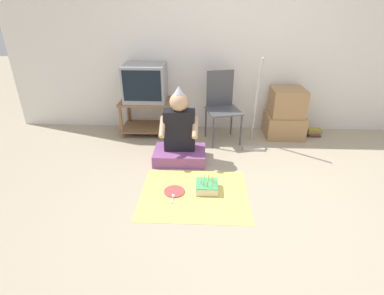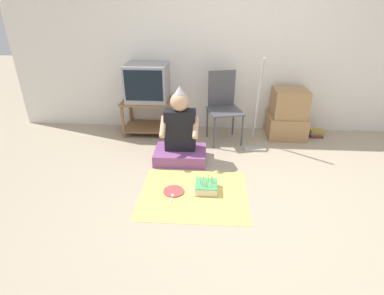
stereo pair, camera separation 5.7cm
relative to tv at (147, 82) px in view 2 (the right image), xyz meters
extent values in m
plane|color=tan|center=(1.21, -1.71, -0.74)|extent=(16.00, 16.00, 0.00)
cube|color=white|center=(1.21, 0.27, 0.54)|extent=(6.40, 0.06, 2.55)
cube|color=olive|center=(0.00, 0.00, -0.26)|extent=(0.72, 0.48, 0.03)
cube|color=olive|center=(0.00, 0.00, -0.65)|extent=(0.72, 0.48, 0.02)
cylinder|color=olive|center=(-0.33, -0.21, -0.49)|extent=(0.04, 0.04, 0.49)
cylinder|color=olive|center=(0.33, -0.21, -0.49)|extent=(0.04, 0.04, 0.49)
cylinder|color=olive|center=(-0.33, 0.21, -0.49)|extent=(0.04, 0.04, 0.49)
cylinder|color=olive|center=(0.33, 0.21, -0.49)|extent=(0.04, 0.04, 0.49)
cube|color=#99999E|center=(0.00, 0.00, 0.00)|extent=(0.56, 0.46, 0.50)
cube|color=black|center=(0.00, -0.23, 0.01)|extent=(0.50, 0.01, 0.40)
cube|color=#4C4C51|center=(1.07, -0.24, -0.30)|extent=(0.51, 0.51, 0.02)
cube|color=#4C4C51|center=(1.02, -0.05, -0.06)|extent=(0.36, 0.12, 0.49)
cylinder|color=#4C4C51|center=(0.93, -0.47, -0.52)|extent=(0.02, 0.02, 0.43)
cylinder|color=#4C4C51|center=(1.30, -0.37, -0.52)|extent=(0.02, 0.02, 0.43)
cylinder|color=#4C4C51|center=(0.84, -0.11, -0.52)|extent=(0.02, 0.02, 0.43)
cylinder|color=#4C4C51|center=(1.20, -0.01, -0.52)|extent=(0.02, 0.02, 0.43)
cube|color=#A87F51|center=(1.95, -0.02, -0.58)|extent=(0.52, 0.46, 0.31)
cube|color=#A87F51|center=(1.95, -0.02, -0.24)|extent=(0.44, 0.42, 0.37)
cube|color=#B2ADA3|center=(1.47, -0.50, -0.72)|extent=(0.28, 0.09, 0.03)
cylinder|color=#B7B7BC|center=(1.47, -0.35, -0.14)|extent=(0.03, 0.32, 1.15)
cube|color=#333338|center=(2.38, -0.01, -0.73)|extent=(0.20, 0.13, 0.02)
cube|color=#B72D28|center=(2.38, -0.01, -0.70)|extent=(0.15, 0.14, 0.03)
cube|color=#60936B|center=(2.39, -0.01, -0.68)|extent=(0.19, 0.11, 0.03)
cube|color=#A88933|center=(2.39, -0.01, -0.65)|extent=(0.19, 0.12, 0.03)
cube|color=#8C4C8C|center=(0.53, -0.83, -0.67)|extent=(0.61, 0.43, 0.14)
cube|color=black|center=(0.53, -0.78, -0.35)|extent=(0.36, 0.19, 0.49)
sphere|color=tan|center=(0.53, -0.78, -0.01)|extent=(0.22, 0.22, 0.22)
cone|color=silver|center=(0.53, -0.78, 0.12)|extent=(0.12, 0.12, 0.09)
cylinder|color=tan|center=(0.34, -0.89, -0.28)|extent=(0.06, 0.26, 0.21)
cylinder|color=tan|center=(0.71, -0.89, -0.28)|extent=(0.06, 0.26, 0.21)
cube|color=#EAD666|center=(0.73, -1.53, -0.73)|extent=(1.07, 0.90, 0.01)
cube|color=#F4E0C6|center=(0.86, -1.46, -0.69)|extent=(0.22, 0.22, 0.07)
cube|color=#4CB266|center=(0.86, -1.46, -0.65)|extent=(0.22, 0.22, 0.01)
cylinder|color=yellow|center=(0.92, -1.45, -0.62)|extent=(0.01, 0.01, 0.07)
sphere|color=#FFCC4C|center=(0.92, -1.45, -0.58)|extent=(0.01, 0.01, 0.01)
cylinder|color=#66C666|center=(0.91, -1.43, -0.62)|extent=(0.01, 0.01, 0.07)
sphere|color=#FFCC4C|center=(0.91, -1.43, -0.58)|extent=(0.01, 0.01, 0.01)
cylinder|color=yellow|center=(0.87, -1.40, -0.62)|extent=(0.01, 0.01, 0.07)
sphere|color=#FFCC4C|center=(0.87, -1.40, -0.58)|extent=(0.01, 0.01, 0.01)
cylinder|color=#E58CCC|center=(0.83, -1.41, -0.62)|extent=(0.01, 0.01, 0.07)
sphere|color=#FFCC4C|center=(0.83, -1.41, -0.58)|extent=(0.01, 0.01, 0.01)
cylinder|color=#66C666|center=(0.80, -1.45, -0.62)|extent=(0.01, 0.01, 0.07)
sphere|color=#FFCC4C|center=(0.80, -1.45, -0.58)|extent=(0.01, 0.01, 0.01)
cylinder|color=#E58CCC|center=(0.80, -1.48, -0.62)|extent=(0.01, 0.01, 0.07)
sphere|color=#FFCC4C|center=(0.80, -1.48, -0.58)|extent=(0.01, 0.01, 0.01)
cylinder|color=#E58CCC|center=(0.82, -1.51, -0.62)|extent=(0.01, 0.01, 0.07)
sphere|color=#FFCC4C|center=(0.82, -1.51, -0.58)|extent=(0.01, 0.01, 0.01)
cylinder|color=#EA4C4C|center=(0.86, -1.52, -0.62)|extent=(0.01, 0.01, 0.07)
sphere|color=#FFCC4C|center=(0.86, -1.52, -0.58)|extent=(0.01, 0.01, 0.01)
cylinder|color=#E58CCC|center=(0.91, -1.49, -0.62)|extent=(0.01, 0.01, 0.07)
sphere|color=#FFCC4C|center=(0.91, -1.49, -0.58)|extent=(0.01, 0.01, 0.01)
cylinder|color=#D84C4C|center=(0.53, -1.50, -0.73)|extent=(0.21, 0.21, 0.01)
ellipsoid|color=white|center=(0.52, -1.58, -0.72)|extent=(0.04, 0.05, 0.01)
cube|color=white|center=(0.52, -1.65, -0.73)|extent=(0.01, 0.10, 0.01)
camera|label=1|loc=(0.82, -4.02, 1.03)|focal=28.00mm
camera|label=2|loc=(0.87, -4.01, 1.03)|focal=28.00mm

